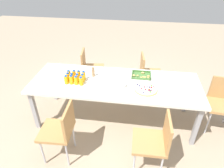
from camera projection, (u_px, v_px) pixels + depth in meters
The scene contains 24 objects.
ground_plane at pixel (115, 118), 3.35m from camera, with size 12.00×12.00×0.00m, color tan.
party_table at pixel (115, 85), 2.98m from camera, with size 2.52×0.90×0.72m.
chair_far_left at pixel (90, 67), 3.83m from camera, with size 0.45×0.45×0.83m.
chair_near_left at pixel (61, 129), 2.46m from camera, with size 0.42×0.42×0.83m.
chair_near_right at pixel (155, 140), 2.31m from camera, with size 0.41×0.41×0.83m.
chair_far_right at pixel (148, 72), 3.67m from camera, with size 0.45×0.45×0.83m.
chair_end at pixel (222, 100), 2.94m from camera, with size 0.44×0.44×0.83m.
juice_bottle_0 at pixel (66, 80), 2.89m from camera, with size 0.06×0.06×0.14m.
juice_bottle_1 at pixel (71, 80), 2.88m from camera, with size 0.06×0.06×0.14m.
juice_bottle_2 at pixel (76, 80), 2.87m from camera, with size 0.06×0.06×0.14m.
juice_bottle_3 at pixel (81, 81), 2.86m from camera, with size 0.06×0.06×0.13m.
juice_bottle_4 at pixel (68, 77), 2.95m from camera, with size 0.06×0.06×0.14m.
juice_bottle_5 at pixel (72, 78), 2.94m from camera, with size 0.05×0.05×0.14m.
juice_bottle_6 at pixel (77, 78), 2.93m from camera, with size 0.05×0.05×0.13m.
juice_bottle_7 at pixel (82, 78), 2.93m from camera, with size 0.06×0.06×0.13m.
juice_bottle_8 at pixel (69, 75), 3.01m from camera, with size 0.06×0.06×0.14m.
juice_bottle_9 at pixel (74, 75), 3.01m from camera, with size 0.06×0.06×0.14m.
juice_bottle_10 at pixel (79, 75), 3.00m from camera, with size 0.06×0.06×0.14m.
juice_bottle_11 at pixel (84, 76), 2.98m from camera, with size 0.05×0.05×0.14m.
fruit_pizza at pixel (146, 89), 2.77m from camera, with size 0.33×0.33×0.05m.
snack_tray at pixel (141, 75), 3.09m from camera, with size 0.30×0.24×0.04m.
plate_stack at pixel (120, 85), 2.86m from camera, with size 0.18×0.18×0.03m.
napkin_stack at pixel (182, 95), 2.66m from camera, with size 0.15×0.15×0.01m, color white.
cardboard_tube at pixel (93, 72), 3.05m from camera, with size 0.04×0.04×0.16m, color #9E7A56.
Camera 1 is at (0.31, -2.47, 2.31)m, focal length 31.66 mm.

